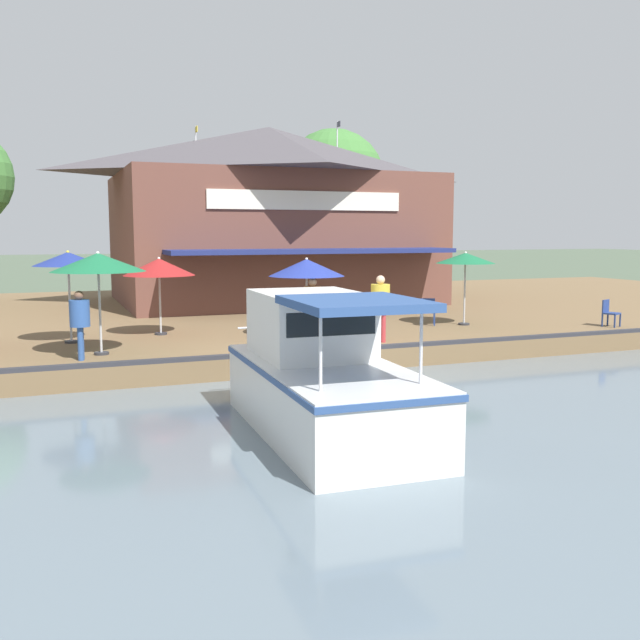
% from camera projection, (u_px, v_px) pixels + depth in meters
% --- Properties ---
extents(ground_plane, '(220.00, 220.00, 0.00)m').
position_uv_depth(ground_plane, '(330.00, 376.00, 17.80)').
color(ground_plane, '#4C5B47').
extents(quay_deck, '(22.00, 56.00, 0.60)m').
position_uv_depth(quay_deck, '(225.00, 316.00, 27.94)').
color(quay_deck, brown).
rests_on(quay_deck, ground).
extents(quay_edge_fender, '(0.20, 50.40, 0.10)m').
position_uv_depth(quay_edge_fender, '(328.00, 350.00, 17.81)').
color(quay_edge_fender, '#2D2D33').
rests_on(quay_edge_fender, quay_deck).
extents(waterfront_restaurant, '(11.41, 13.31, 7.88)m').
position_uv_depth(waterfront_restaurant, '(270.00, 213.00, 30.91)').
color(waterfront_restaurant, brown).
rests_on(waterfront_restaurant, quay_deck).
extents(patio_umbrella_far_corner, '(2.07, 2.07, 2.27)m').
position_uv_depth(patio_umbrella_far_corner, '(159.00, 267.00, 20.62)').
color(patio_umbrella_far_corner, '#B7B7B7').
rests_on(patio_umbrella_far_corner, quay_deck).
extents(patio_umbrella_near_quay_edge, '(2.26, 2.26, 2.52)m').
position_uv_depth(patio_umbrella_near_quay_edge, '(98.00, 262.00, 17.18)').
color(patio_umbrella_near_quay_edge, '#B7B7B7').
rests_on(patio_umbrella_near_quay_edge, quay_deck).
extents(patio_umbrella_mid_patio_left, '(2.16, 2.16, 2.27)m').
position_uv_depth(patio_umbrella_mid_patio_left, '(307.00, 268.00, 20.23)').
color(patio_umbrella_mid_patio_left, '#B7B7B7').
rests_on(patio_umbrella_mid_patio_left, quay_deck).
extents(patio_umbrella_by_entrance, '(1.85, 1.85, 2.49)m').
position_uv_depth(patio_umbrella_by_entrance, '(68.00, 259.00, 19.04)').
color(patio_umbrella_by_entrance, '#B7B7B7').
rests_on(patio_umbrella_by_entrance, quay_deck).
extents(patio_umbrella_back_row, '(1.89, 1.89, 2.37)m').
position_uv_depth(patio_umbrella_back_row, '(465.00, 258.00, 22.80)').
color(patio_umbrella_back_row, '#B7B7B7').
rests_on(patio_umbrella_back_row, quay_deck).
extents(cafe_chair_beside_entrance, '(0.59, 0.59, 0.85)m').
position_uv_depth(cafe_chair_beside_entrance, '(428.00, 310.00, 23.05)').
color(cafe_chair_beside_entrance, navy).
rests_on(cafe_chair_beside_entrance, quay_deck).
extents(cafe_chair_back_row_seat, '(0.58, 0.58, 0.85)m').
position_uv_depth(cafe_chair_back_row_seat, '(609.00, 312.00, 22.62)').
color(cafe_chair_back_row_seat, navy).
rests_on(cafe_chair_back_row_seat, quay_deck).
extents(person_near_entrance, '(0.46, 0.46, 1.63)m').
position_uv_depth(person_near_entrance, '(80.00, 317.00, 16.58)').
color(person_near_entrance, '#2D5193').
rests_on(person_near_entrance, quay_deck).
extents(person_mid_patio, '(0.49, 0.49, 1.72)m').
position_uv_depth(person_mid_patio, '(313.00, 301.00, 19.70)').
color(person_mid_patio, orange).
rests_on(person_mid_patio, quay_deck).
extents(person_at_quay_edge, '(0.52, 0.52, 1.83)m').
position_uv_depth(person_at_quay_edge, '(380.00, 300.00, 19.26)').
color(person_at_quay_edge, '#B23338').
rests_on(person_at_quay_edge, quay_deck).
extents(motorboat_fourth_along, '(6.45, 2.51, 2.48)m').
position_uv_depth(motorboat_fourth_along, '(315.00, 376.00, 12.92)').
color(motorboat_fourth_along, silver).
rests_on(motorboat_fourth_along, river_water).
extents(tree_downstream_bank, '(5.45, 5.19, 8.14)m').
position_uv_depth(tree_downstream_bank, '(332.00, 184.00, 35.56)').
color(tree_downstream_bank, brown).
rests_on(tree_downstream_bank, quay_deck).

